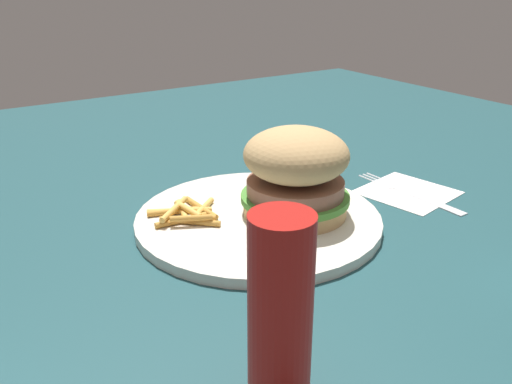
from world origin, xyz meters
name	(u,v)px	position (x,y,z in m)	size (l,w,h in m)	color
ground_plane	(272,233)	(0.00, 0.00, 0.00)	(1.60, 1.60, 0.00)	#1E474C
plate	(256,220)	(0.00, 0.03, 0.01)	(0.29, 0.29, 0.01)	silver
sandwich	(296,172)	(0.04, 0.01, 0.06)	(0.13, 0.13, 0.10)	tan
fries_pile	(187,213)	(-0.07, 0.07, 0.02)	(0.09, 0.09, 0.01)	gold
napkin	(409,193)	(0.22, 0.00, 0.00)	(0.11, 0.11, 0.00)	white
fork	(409,191)	(0.22, 0.00, 0.00)	(0.02, 0.17, 0.00)	silver
ketchup_bottle	(280,311)	(-0.14, -0.21, 0.07)	(0.04, 0.04, 0.14)	#B21914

